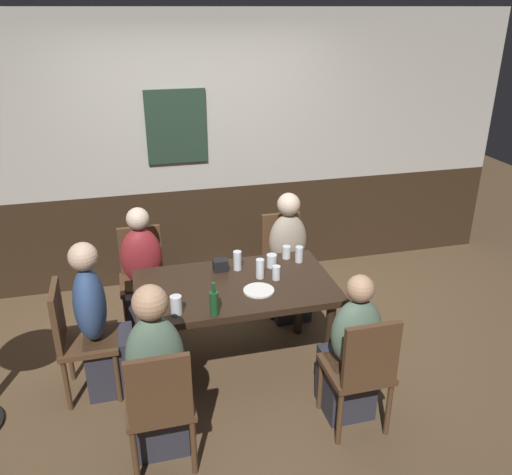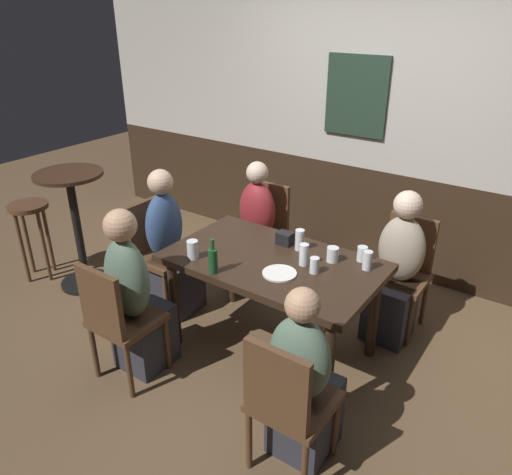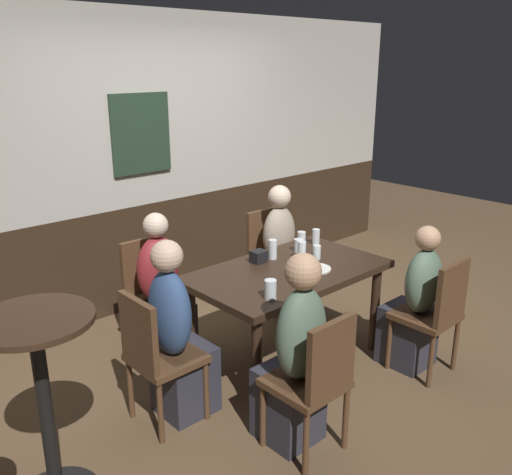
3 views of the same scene
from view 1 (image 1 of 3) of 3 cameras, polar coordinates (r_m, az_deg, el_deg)
name	(u,v)px [view 1 (image 1 of 3)]	position (r m, az deg, el deg)	size (l,w,h in m)	color
ground_plane	(237,367)	(4.27, -2.12, -13.81)	(12.00, 12.00, 0.00)	brown
wall_back	(197,153)	(5.18, -6.37, 9.06)	(6.40, 0.13, 2.60)	#332316
dining_table	(235,295)	(3.91, -2.27, -6.25)	(1.44, 0.85, 0.74)	black
chair_head_west	(77,334)	(3.95, -18.82, -9.89)	(0.40, 0.40, 0.88)	#513521
chair_left_near	(160,402)	(3.25, -10.37, -17.11)	(0.40, 0.40, 0.88)	#513521
chair_right_far	(283,256)	(4.84, 2.98, -2.05)	(0.40, 0.40, 0.88)	#513521
chair_right_near	(362,368)	(3.51, 11.36, -13.64)	(0.40, 0.40, 0.88)	#513521
chair_left_far	(143,272)	(4.66, -12.16, -3.70)	(0.40, 0.40, 0.88)	#513521
person_head_west	(100,331)	(3.93, -16.47, -9.63)	(0.37, 0.34, 1.18)	#2D2D38
person_left_near	(157,383)	(3.36, -10.63, -15.17)	(0.34, 0.37, 1.20)	#2D2D38
person_right_far	(289,265)	(4.71, 3.56, -3.01)	(0.34, 0.37, 1.14)	#2D2D38
person_right_near	(351,358)	(3.65, 10.20, -12.66)	(0.34, 0.37, 1.10)	#2D2D38
person_left_far	(144,283)	(4.52, -12.01, -4.88)	(0.34, 0.37, 1.13)	#2D2D38
beer_glass_half	(237,262)	(4.04, -2.03, -2.62)	(0.06, 0.06, 0.15)	silver
tumbler_short	(176,306)	(3.53, -8.62, -7.35)	(0.08, 0.08, 0.13)	silver
tumbler_water	(299,255)	(4.18, 4.68, -1.94)	(0.06, 0.06, 0.13)	silver
beer_glass_tall	(260,270)	(3.92, 0.45, -3.51)	(0.06, 0.06, 0.15)	silver
pint_glass_amber	(276,273)	(3.91, 2.22, -3.91)	(0.06, 0.06, 0.11)	silver
pint_glass_stout	(272,262)	(4.09, 1.71, -2.62)	(0.08, 0.08, 0.10)	silver
pint_glass_pale	(286,253)	(4.24, 3.31, -1.68)	(0.07, 0.07, 0.10)	silver
beer_bottle_green	(214,302)	(3.47, -4.57, -7.01)	(0.06, 0.06, 0.24)	#194723
plate_white_large	(259,290)	(3.77, 0.30, -5.75)	(0.22, 0.22, 0.01)	white
condiment_caddy	(220,265)	(4.05, -3.88, -2.98)	(0.11, 0.09, 0.09)	black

